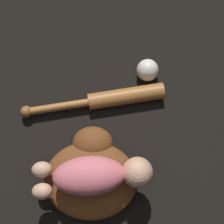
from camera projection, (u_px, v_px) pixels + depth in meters
name	position (u px, v px, depth m)	size (l,w,h in m)	color
ground_plane	(99.00, 168.00, 1.26)	(6.00, 6.00, 0.00)	black
baseball_glove	(91.00, 174.00, 1.20)	(0.30, 0.31, 0.09)	brown
baby_figure	(96.00, 175.00, 1.11)	(0.37, 0.14, 0.10)	#D16670
baseball_bat	(111.00, 99.00, 1.30)	(0.50, 0.14, 0.06)	#9E602D
baseball	(148.00, 70.00, 1.32)	(0.08, 0.08, 0.08)	silver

